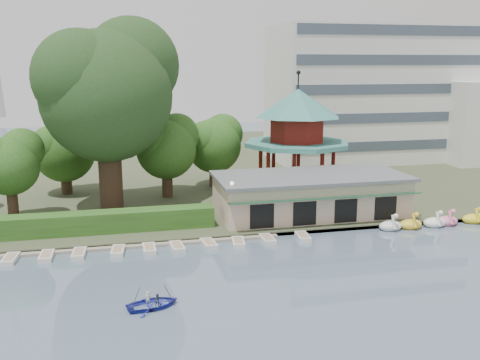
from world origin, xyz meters
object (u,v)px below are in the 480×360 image
object	(u,v)px
dock	(74,249)
boathouse	(310,194)
pavilion	(297,129)
rowboat_with_passengers	(153,300)
big_tree	(108,86)

from	to	relation	value
dock	boathouse	distance (m)	22.62
dock	pavilion	size ratio (longest dim) A/B	2.52
dock	rowboat_with_passengers	xyz separation A→B (m)	(5.47, -11.95, 0.35)
pavilion	dock	bearing A→B (deg)	-148.34
boathouse	rowboat_with_passengers	size ratio (longest dim) A/B	3.59
boathouse	rowboat_with_passengers	distance (m)	23.59
boathouse	dock	bearing A→B (deg)	-167.76
pavilion	big_tree	world-z (taller)	big_tree
dock	rowboat_with_passengers	distance (m)	13.15
rowboat_with_passengers	pavilion	bearing A→B (deg)	55.30
boathouse	big_tree	world-z (taller)	big_tree
dock	rowboat_with_passengers	size ratio (longest dim) A/B	6.56
dock	big_tree	world-z (taller)	big_tree
rowboat_with_passengers	dock	bearing A→B (deg)	114.60
boathouse	rowboat_with_passengers	bearing A→B (deg)	-134.65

